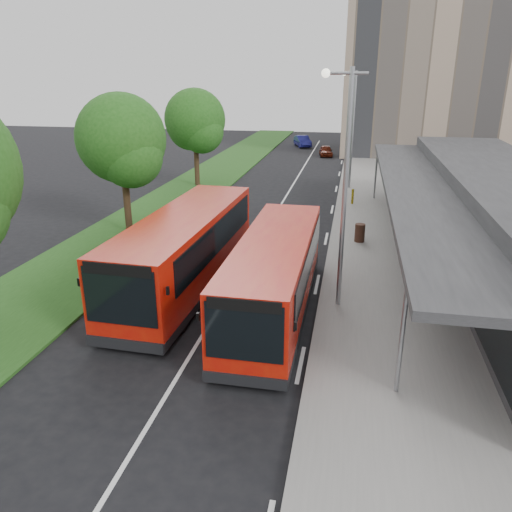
{
  "coord_description": "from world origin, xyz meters",
  "views": [
    {
      "loc": [
        4.43,
        -14.51,
        7.92
      ],
      "look_at": [
        1.05,
        2.74,
        1.5
      ],
      "focal_mm": 35.0,
      "sensor_mm": 36.0,
      "label": 1
    }
  ],
  "objects_px": {
    "litter_bin": "(360,233)",
    "car_far": "(302,141)",
    "car_near": "(326,151)",
    "tree_far": "(195,124)",
    "tree_mid": "(122,144)",
    "lamp_post_far": "(352,123)",
    "bus_main": "(274,276)",
    "bus_second": "(185,251)",
    "lamp_post_near": "(343,178)",
    "bollard": "(353,196)"
  },
  "relations": [
    {
      "from": "litter_bin",
      "to": "car_far",
      "type": "bearing_deg",
      "value": 100.6
    },
    {
      "from": "car_near",
      "to": "tree_far",
      "type": "bearing_deg",
      "value": -124.67
    },
    {
      "from": "tree_mid",
      "to": "car_near",
      "type": "relative_size",
      "value": 2.28
    },
    {
      "from": "lamp_post_far",
      "to": "car_far",
      "type": "bearing_deg",
      "value": 104.35
    },
    {
      "from": "bus_main",
      "to": "bus_second",
      "type": "relative_size",
      "value": 0.91
    },
    {
      "from": "litter_bin",
      "to": "car_far",
      "type": "relative_size",
      "value": 0.23
    },
    {
      "from": "litter_bin",
      "to": "lamp_post_near",
      "type": "bearing_deg",
      "value": -96.41
    },
    {
      "from": "tree_mid",
      "to": "litter_bin",
      "type": "xyz_separation_m",
      "value": [
        11.96,
        0.36,
        -4.02
      ]
    },
    {
      "from": "bollard",
      "to": "car_far",
      "type": "bearing_deg",
      "value": 102.61
    },
    {
      "from": "bus_main",
      "to": "lamp_post_far",
      "type": "bearing_deg",
      "value": 84.39
    },
    {
      "from": "tree_mid",
      "to": "bus_second",
      "type": "xyz_separation_m",
      "value": [
        5.31,
        -6.38,
        -3.09
      ]
    },
    {
      "from": "litter_bin",
      "to": "bollard",
      "type": "height_order",
      "value": "bollard"
    },
    {
      "from": "tree_far",
      "to": "bollard",
      "type": "relative_size",
      "value": 7.49
    },
    {
      "from": "car_near",
      "to": "bus_second",
      "type": "bearing_deg",
      "value": -102.63
    },
    {
      "from": "tree_mid",
      "to": "litter_bin",
      "type": "bearing_deg",
      "value": 1.74
    },
    {
      "from": "tree_mid",
      "to": "bus_second",
      "type": "height_order",
      "value": "tree_mid"
    },
    {
      "from": "tree_far",
      "to": "car_near",
      "type": "xyz_separation_m",
      "value": [
        8.56,
        16.56,
        -4.01
      ]
    },
    {
      "from": "lamp_post_near",
      "to": "bus_main",
      "type": "bearing_deg",
      "value": -158.43
    },
    {
      "from": "tree_far",
      "to": "lamp_post_near",
      "type": "height_order",
      "value": "lamp_post_near"
    },
    {
      "from": "tree_far",
      "to": "bus_second",
      "type": "height_order",
      "value": "tree_far"
    },
    {
      "from": "tree_mid",
      "to": "bus_second",
      "type": "bearing_deg",
      "value": -50.21
    },
    {
      "from": "lamp_post_near",
      "to": "litter_bin",
      "type": "xyz_separation_m",
      "value": [
        0.83,
        7.42,
        -4.12
      ]
    },
    {
      "from": "tree_far",
      "to": "bus_second",
      "type": "relative_size",
      "value": 0.66
    },
    {
      "from": "lamp_post_near",
      "to": "bus_second",
      "type": "relative_size",
      "value": 0.75
    },
    {
      "from": "tree_mid",
      "to": "lamp_post_far",
      "type": "xyz_separation_m",
      "value": [
        11.13,
        12.95,
        0.1
      ]
    },
    {
      "from": "lamp_post_far",
      "to": "car_near",
      "type": "height_order",
      "value": "lamp_post_far"
    },
    {
      "from": "tree_far",
      "to": "lamp_post_near",
      "type": "xyz_separation_m",
      "value": [
        11.13,
        -19.05,
        0.17
      ]
    },
    {
      "from": "lamp_post_far",
      "to": "bus_main",
      "type": "distance_m",
      "value": 21.2
    },
    {
      "from": "lamp_post_near",
      "to": "bus_second",
      "type": "xyz_separation_m",
      "value": [
        -5.81,
        0.67,
        -3.19
      ]
    },
    {
      "from": "litter_bin",
      "to": "bollard",
      "type": "xyz_separation_m",
      "value": [
        -0.45,
        7.7,
        0.03
      ]
    },
    {
      "from": "lamp_post_far",
      "to": "bus_second",
      "type": "bearing_deg",
      "value": -106.74
    },
    {
      "from": "lamp_post_far",
      "to": "litter_bin",
      "type": "relative_size",
      "value": 9.03
    },
    {
      "from": "bollard",
      "to": "car_near",
      "type": "relative_size",
      "value": 0.3
    },
    {
      "from": "litter_bin",
      "to": "bollard",
      "type": "distance_m",
      "value": 7.72
    },
    {
      "from": "lamp_post_far",
      "to": "bus_second",
      "type": "xyz_separation_m",
      "value": [
        -5.81,
        -19.33,
        -3.19
      ]
    },
    {
      "from": "bus_main",
      "to": "litter_bin",
      "type": "xyz_separation_m",
      "value": [
        2.94,
        8.25,
        -0.81
      ]
    },
    {
      "from": "tree_far",
      "to": "car_near",
      "type": "height_order",
      "value": "tree_far"
    },
    {
      "from": "lamp_post_far",
      "to": "car_far",
      "type": "xyz_separation_m",
      "value": [
        -5.67,
        22.18,
        -4.09
      ]
    },
    {
      "from": "tree_far",
      "to": "bollard",
      "type": "distance_m",
      "value": 12.78
    },
    {
      "from": "litter_bin",
      "to": "car_far",
      "type": "xyz_separation_m",
      "value": [
        -6.51,
        34.76,
        0.03
      ]
    },
    {
      "from": "tree_far",
      "to": "car_near",
      "type": "bearing_deg",
      "value": 62.65
    },
    {
      "from": "tree_far",
      "to": "litter_bin",
      "type": "distance_m",
      "value": 17.15
    },
    {
      "from": "lamp_post_near",
      "to": "bollard",
      "type": "height_order",
      "value": "lamp_post_near"
    },
    {
      "from": "tree_mid",
      "to": "lamp_post_near",
      "type": "relative_size",
      "value": 0.89
    },
    {
      "from": "bus_main",
      "to": "bus_second",
      "type": "bearing_deg",
      "value": 158.07
    },
    {
      "from": "bollard",
      "to": "car_near",
      "type": "height_order",
      "value": "bollard"
    },
    {
      "from": "bollard",
      "to": "car_far",
      "type": "height_order",
      "value": "car_far"
    },
    {
      "from": "lamp_post_near",
      "to": "car_far",
      "type": "bearing_deg",
      "value": 97.66
    },
    {
      "from": "tree_far",
      "to": "lamp_post_far",
      "type": "bearing_deg",
      "value": 4.87
    },
    {
      "from": "tree_far",
      "to": "bus_main",
      "type": "height_order",
      "value": "tree_far"
    }
  ]
}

